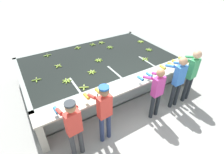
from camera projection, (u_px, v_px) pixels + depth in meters
ground_plane at (132, 113)px, 5.16m from camera, size 80.00×80.00×0.00m
wash_tank at (99, 70)px, 6.33m from camera, size 5.13×3.14×0.91m
work_ledge at (128, 91)px, 4.95m from camera, size 5.13×0.45×0.91m
worker_0 at (73, 125)px, 3.57m from camera, size 0.43×0.72×1.58m
worker_1 at (104, 109)px, 3.90m from camera, size 0.45×0.73×1.63m
worker_2 at (156, 89)px, 4.58m from camera, size 0.42×0.71×1.57m
worker_3 at (178, 78)px, 4.89m from camera, size 0.42×0.72×1.67m
worker_4 at (191, 72)px, 5.11m from camera, size 0.45×0.73×1.73m
banana_bunch_floating_0 at (58, 66)px, 5.60m from camera, size 0.23×0.23×0.08m
banana_bunch_floating_1 at (36, 80)px, 4.95m from camera, size 0.28×0.28×0.08m
banana_bunch_floating_2 at (145, 59)px, 5.98m from camera, size 0.28×0.28×0.08m
banana_bunch_floating_3 at (92, 72)px, 5.30m from camera, size 0.27×0.28×0.08m
banana_bunch_floating_4 at (99, 60)px, 5.92m from camera, size 0.28×0.28×0.08m
banana_bunch_floating_5 at (110, 47)px, 6.79m from camera, size 0.27×0.28×0.08m
banana_bunch_floating_6 at (149, 50)px, 6.61m from camera, size 0.28×0.28×0.08m
banana_bunch_floating_7 at (67, 81)px, 4.92m from camera, size 0.28×0.28×0.08m
banana_bunch_floating_8 at (84, 87)px, 4.66m from camera, size 0.27×0.27×0.08m
banana_bunch_floating_9 at (47, 55)px, 6.21m from camera, size 0.28×0.28×0.08m
banana_bunch_floating_10 at (78, 48)px, 6.75m from camera, size 0.28×0.28×0.08m
banana_bunch_floating_11 at (101, 43)px, 7.17m from camera, size 0.27×0.28×0.08m
banana_bunch_floating_12 at (93, 45)px, 7.01m from camera, size 0.22×0.22×0.08m
banana_bunch_floating_13 at (141, 42)px, 7.26m from camera, size 0.28×0.28×0.08m
banana_bunch_ledge_0 at (185, 62)px, 5.83m from camera, size 0.28×0.28×0.08m
knife_0 at (98, 93)px, 4.47m from camera, size 0.20×0.32×0.02m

